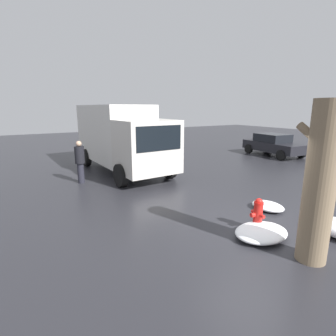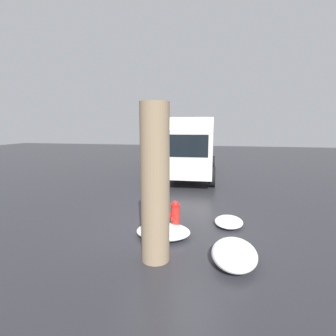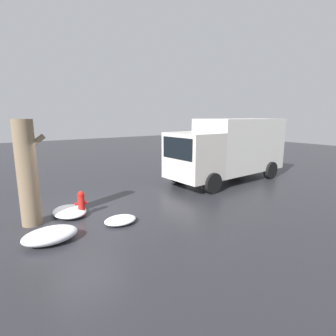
{
  "view_description": "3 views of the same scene",
  "coord_description": "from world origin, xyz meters",
  "px_view_note": "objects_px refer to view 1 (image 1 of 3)",
  "views": [
    {
      "loc": [
        -4.05,
        5.09,
        3.02
      ],
      "look_at": [
        3.96,
        0.22,
        0.85
      ],
      "focal_mm": 28.0,
      "sensor_mm": 36.0,
      "label": 1
    },
    {
      "loc": [
        -6.35,
        -1.15,
        2.73
      ],
      "look_at": [
        3.93,
        1.02,
        1.03
      ],
      "focal_mm": 28.0,
      "sensor_mm": 36.0,
      "label": 2
    },
    {
      "loc": [
        -2.48,
        -8.41,
        3.25
      ],
      "look_at": [
        3.21,
        -0.46,
        1.32
      ],
      "focal_mm": 28.0,
      "sensor_mm": 36.0,
      "label": 3
    }
  ],
  "objects_px": {
    "tree_trunk": "(320,184)",
    "delivery_truck": "(121,136)",
    "fire_hydrant": "(258,214)",
    "pedestrian": "(80,160)",
    "parked_car": "(274,144)"
  },
  "relations": [
    {
      "from": "tree_trunk",
      "to": "delivery_truck",
      "type": "distance_m",
      "value": 9.28
    },
    {
      "from": "tree_trunk",
      "to": "delivery_truck",
      "type": "height_order",
      "value": "tree_trunk"
    },
    {
      "from": "fire_hydrant",
      "to": "tree_trunk",
      "type": "distance_m",
      "value": 1.89
    },
    {
      "from": "fire_hydrant",
      "to": "pedestrian",
      "type": "distance_m",
      "value": 7.19
    },
    {
      "from": "pedestrian",
      "to": "parked_car",
      "type": "distance_m",
      "value": 12.1
    },
    {
      "from": "tree_trunk",
      "to": "parked_car",
      "type": "height_order",
      "value": "tree_trunk"
    },
    {
      "from": "tree_trunk",
      "to": "delivery_truck",
      "type": "bearing_deg",
      "value": 2.33
    },
    {
      "from": "parked_car",
      "to": "tree_trunk",
      "type": "bearing_deg",
      "value": 46.86
    },
    {
      "from": "fire_hydrant",
      "to": "tree_trunk",
      "type": "xyz_separation_m",
      "value": [
        -1.47,
        0.14,
        1.18
      ]
    },
    {
      "from": "tree_trunk",
      "to": "parked_car",
      "type": "bearing_deg",
      "value": -49.41
    },
    {
      "from": "delivery_truck",
      "to": "pedestrian",
      "type": "bearing_deg",
      "value": 25.74
    },
    {
      "from": "delivery_truck",
      "to": "parked_car",
      "type": "bearing_deg",
      "value": 171.14
    },
    {
      "from": "tree_trunk",
      "to": "parked_car",
      "type": "xyz_separation_m",
      "value": [
        8.13,
        -9.49,
        -0.9
      ]
    },
    {
      "from": "parked_car",
      "to": "delivery_truck",
      "type": "bearing_deg",
      "value": -0.37
    },
    {
      "from": "fire_hydrant",
      "to": "delivery_truck",
      "type": "xyz_separation_m",
      "value": [
        7.81,
        0.52,
        1.26
      ]
    }
  ]
}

